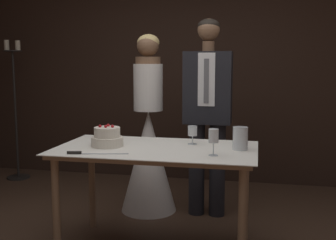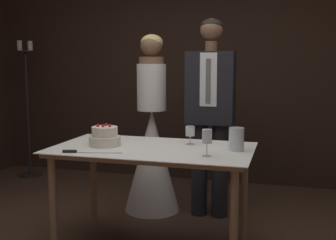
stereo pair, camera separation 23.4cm
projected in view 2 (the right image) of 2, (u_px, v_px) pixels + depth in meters
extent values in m
cube|color=black|center=(201.00, 63.00, 5.13)|extent=(5.59, 0.12, 2.88)
cylinder|color=#8E6B4C|center=(53.00, 208.00, 3.09)|extent=(0.06, 0.06, 0.77)
cylinder|color=#8E6B4C|center=(234.00, 227.00, 2.74)|extent=(0.06, 0.06, 0.77)
cylinder|color=#8E6B4C|center=(93.00, 183.00, 3.74)|extent=(0.06, 0.06, 0.77)
cylinder|color=#8E6B4C|center=(244.00, 196.00, 3.38)|extent=(0.06, 0.06, 0.77)
cube|color=#8E6B4C|center=(152.00, 150.00, 3.18)|extent=(1.45, 0.79, 0.03)
cube|color=white|center=(152.00, 148.00, 3.18)|extent=(1.51, 0.85, 0.01)
cylinder|color=silver|center=(105.00, 141.00, 3.25)|extent=(0.24, 0.24, 0.07)
cylinder|color=silver|center=(105.00, 131.00, 3.24)|extent=(0.20, 0.20, 0.08)
sphere|color=red|center=(110.00, 126.00, 3.22)|extent=(0.02, 0.02, 0.02)
sphere|color=red|center=(106.00, 125.00, 3.28)|extent=(0.02, 0.02, 0.02)
sphere|color=red|center=(98.00, 125.00, 3.24)|extent=(0.02, 0.02, 0.02)
sphere|color=red|center=(103.00, 126.00, 3.22)|extent=(0.02, 0.02, 0.02)
cube|color=silver|center=(100.00, 153.00, 2.98)|extent=(0.33, 0.09, 0.00)
cylinder|color=black|center=(70.00, 151.00, 2.99)|extent=(0.10, 0.04, 0.02)
cylinder|color=silver|center=(190.00, 144.00, 3.29)|extent=(0.07, 0.07, 0.00)
cylinder|color=silver|center=(190.00, 140.00, 3.29)|extent=(0.01, 0.01, 0.07)
cylinder|color=silver|center=(190.00, 131.00, 3.28)|extent=(0.07, 0.07, 0.08)
cylinder|color=maroon|center=(190.00, 134.00, 3.28)|extent=(0.06, 0.06, 0.02)
cylinder|color=silver|center=(207.00, 156.00, 2.88)|extent=(0.07, 0.07, 0.00)
cylinder|color=silver|center=(207.00, 149.00, 2.87)|extent=(0.01, 0.01, 0.09)
cylinder|color=silver|center=(207.00, 136.00, 2.86)|extent=(0.07, 0.07, 0.09)
cylinder|color=silver|center=(236.00, 139.00, 3.05)|extent=(0.11, 0.11, 0.17)
cylinder|color=beige|center=(236.00, 145.00, 3.06)|extent=(0.05, 0.05, 0.08)
sphere|color=#F9CC4C|center=(236.00, 139.00, 3.05)|extent=(0.02, 0.02, 0.02)
cone|color=white|center=(152.00, 161.00, 4.12)|extent=(0.54, 0.54, 0.99)
cylinder|color=white|center=(152.00, 87.00, 4.02)|extent=(0.28, 0.28, 0.44)
cylinder|color=brown|center=(151.00, 60.00, 3.99)|extent=(0.24, 0.24, 0.07)
sphere|color=brown|center=(151.00, 46.00, 3.97)|extent=(0.21, 0.21, 0.21)
ellipsoid|color=#D6B770|center=(152.00, 43.00, 3.98)|extent=(0.21, 0.21, 0.15)
cylinder|color=black|center=(199.00, 169.00, 4.00)|extent=(0.15, 0.15, 0.89)
cylinder|color=black|center=(220.00, 171.00, 3.94)|extent=(0.15, 0.15, 0.89)
cube|color=black|center=(211.00, 88.00, 3.87)|extent=(0.44, 0.24, 0.66)
cube|color=white|center=(208.00, 80.00, 3.74)|extent=(0.15, 0.01, 0.48)
cube|color=slate|center=(208.00, 81.00, 3.73)|extent=(0.04, 0.01, 0.40)
cylinder|color=brown|center=(211.00, 46.00, 3.81)|extent=(0.11, 0.11, 0.09)
sphere|color=brown|center=(211.00, 30.00, 3.79)|extent=(0.20, 0.20, 0.20)
ellipsoid|color=black|center=(212.00, 26.00, 3.80)|extent=(0.20, 0.20, 0.13)
cylinder|color=black|center=(31.00, 175.00, 5.44)|extent=(0.28, 0.28, 0.02)
cylinder|color=black|center=(28.00, 114.00, 5.34)|extent=(0.03, 0.03, 1.56)
cylinder|color=black|center=(25.00, 51.00, 5.23)|extent=(0.22, 0.22, 0.01)
cylinder|color=beige|center=(20.00, 46.00, 5.24)|extent=(0.06, 0.06, 0.13)
cylinder|color=beige|center=(30.00, 46.00, 5.20)|extent=(0.06, 0.06, 0.12)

